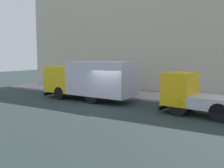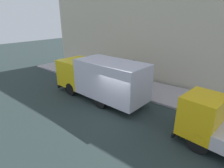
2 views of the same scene
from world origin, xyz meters
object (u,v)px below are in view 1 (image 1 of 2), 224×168
small_flatbed_truck (197,96)px  street_sign_post (120,77)px  large_utility_truck (90,79)px  pedestrian_walking (100,82)px  pedestrian_standing (111,85)px

small_flatbed_truck → street_sign_post: bearing=73.4°
large_utility_truck → pedestrian_walking: large_utility_truck is taller
pedestrian_walking → pedestrian_standing: (-0.89, -1.69, -0.05)m
large_utility_truck → pedestrian_walking: size_ratio=4.59×
small_flatbed_truck → pedestrian_standing: small_flatbed_truck is taller
large_utility_truck → street_sign_post: 2.63m
pedestrian_walking → small_flatbed_truck: bearing=-74.2°
large_utility_truck → pedestrian_standing: large_utility_truck is taller
large_utility_truck → small_flatbed_truck: bearing=-93.0°
pedestrian_walking → pedestrian_standing: size_ratio=1.04×
pedestrian_standing → street_sign_post: street_sign_post is taller
street_sign_post → large_utility_truck: bearing=143.7°
pedestrian_walking → street_sign_post: street_sign_post is taller
small_flatbed_truck → pedestrian_standing: size_ratio=3.32×
large_utility_truck → pedestrian_walking: (3.29, 1.27, -0.64)m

